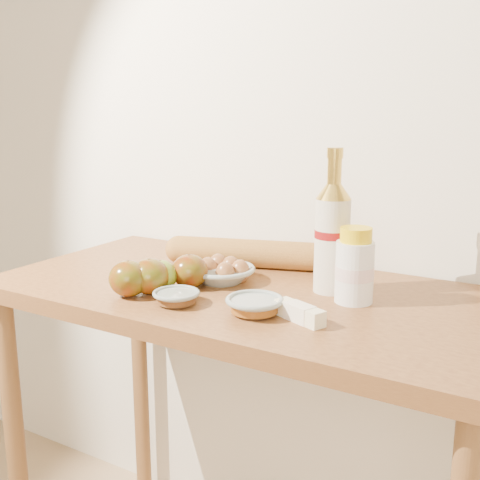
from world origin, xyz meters
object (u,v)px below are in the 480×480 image
object	(u,v)px
cream_bottle	(355,268)
egg_bowl	(222,272)
baguette	(245,253)
table	(246,337)
bourbon_bottle	(332,235)

from	to	relation	value
cream_bottle	egg_bowl	size ratio (longest dim) A/B	0.81
egg_bowl	baguette	size ratio (longest dim) A/B	0.46
table	bourbon_bottle	size ratio (longest dim) A/B	3.68
table	cream_bottle	xyz separation A→B (m)	(0.25, 0.03, 0.20)
table	cream_bottle	size ratio (longest dim) A/B	7.31
cream_bottle	bourbon_bottle	bearing A→B (deg)	139.58
table	baguette	world-z (taller)	baguette
table	baguette	xyz separation A→B (m)	(-0.10, 0.16, 0.16)
table	egg_bowl	bearing A→B (deg)	169.29
cream_bottle	baguette	world-z (taller)	cream_bottle
table	bourbon_bottle	distance (m)	0.32
egg_bowl	bourbon_bottle	bearing A→B (deg)	13.41
bourbon_bottle	egg_bowl	xyz separation A→B (m)	(-0.25, -0.06, -0.11)
table	egg_bowl	xyz separation A→B (m)	(-0.08, 0.01, 0.15)
bourbon_bottle	egg_bowl	bearing A→B (deg)	-169.43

